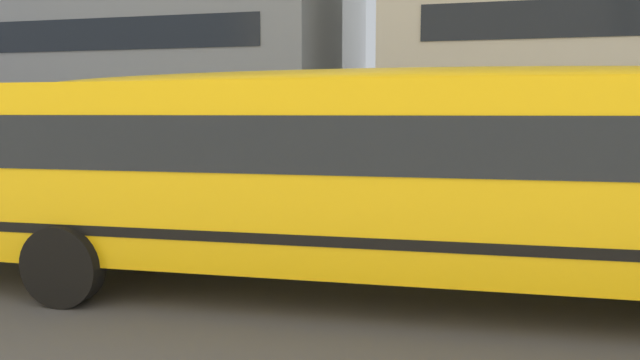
# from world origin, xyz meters

# --- Properties ---
(ground_plane) EXTENTS (400.00, 400.00, 0.00)m
(ground_plane) POSITION_xyz_m (0.00, 0.00, 0.00)
(ground_plane) COLOR #4C4C4F
(sidewalk_far) EXTENTS (120.00, 3.00, 0.01)m
(sidewalk_far) POSITION_xyz_m (0.00, 7.99, 0.01)
(sidewalk_far) COLOR gray
(sidewalk_far) RESTS_ON ground_plane
(lane_centreline) EXTENTS (110.00, 0.16, 0.01)m
(lane_centreline) POSITION_xyz_m (0.00, 0.00, 0.00)
(lane_centreline) COLOR silver
(lane_centreline) RESTS_ON ground_plane
(school_bus) EXTENTS (13.41, 3.19, 2.98)m
(school_bus) POSITION_xyz_m (-0.40, -1.38, 1.77)
(school_bus) COLOR yellow
(school_bus) RESTS_ON ground_plane
(apartment_block_far_left) EXTENTS (17.45, 13.20, 13.30)m
(apartment_block_far_left) POSITION_xyz_m (-13.37, 16.06, 6.65)
(apartment_block_far_left) COLOR gray
(apartment_block_far_left) RESTS_ON ground_plane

